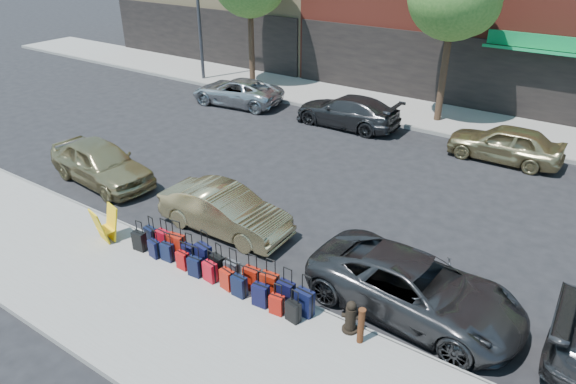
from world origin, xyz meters
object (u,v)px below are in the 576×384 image
Objects in this scene: fire_hydrant at (351,317)px; car_near_2 at (415,288)px; car_far_0 at (237,92)px; car_far_2 at (505,143)px; suitcase_front_5 at (218,265)px; car_far_1 at (347,111)px; car_near_1 at (225,211)px; display_rack at (105,225)px; bollard at (361,325)px; car_near_0 at (101,163)px.

fire_hydrant is 0.16× the size of car_near_2.
car_far_0 is (-13.15, 9.73, -0.05)m from car_near_2.
car_near_2 is 10.06m from car_far_2.
car_far_0 reaches higher than suitcase_front_5.
fire_hydrant is at bearing 28.68° from car_far_1.
car_near_1 is at bearing 7.44° from car_far_1.
car_near_2 is at bearing 1.98° from car_far_2.
car_near_2 reaches higher than car_far_0.
car_far_0 reaches higher than display_rack.
car_near_1 is 9.83m from car_far_1.
car_far_2 is (5.40, 9.74, 0.04)m from car_near_1.
car_near_1 is at bearing 159.72° from bollard.
car_far_2 reaches higher than fire_hydrant.
suitcase_front_5 is at bearing -19.75° from car_far_2.
fire_hydrant is 0.90× the size of bollard.
car_far_0 is 0.97× the size of car_far_1.
fire_hydrant is at bearing -110.92° from car_near_1.
car_far_1 is at bearing 39.20° from car_near_2.
car_near_1 is at bearing 60.44° from display_rack.
suitcase_front_5 is at bearing 161.36° from fire_hydrant.
suitcase_front_5 is 0.22× the size of car_far_2.
car_near_1 is at bearing 90.82° from car_near_2.
fire_hydrant is 16.68m from car_far_0.
suitcase_front_5 is at bearing 12.80° from car_far_1.
display_rack is at bearing 164.56° from fire_hydrant.
display_rack is (-7.28, -0.61, 0.13)m from fire_hydrant.
suitcase_front_5 reaches higher than fire_hydrant.
car_near_2 reaches higher than fire_hydrant.
car_near_1 is (-1.38, 1.91, 0.23)m from suitcase_front_5.
bollard is (4.01, -0.08, 0.16)m from suitcase_front_5.
display_rack is 3.29m from car_near_1.
car_far_2 reaches higher than car_near_2.
car_far_0 is at bearing 126.28° from display_rack.
suitcase_front_5 is 7.22m from car_near_0.
suitcase_front_5 is 0.92× the size of display_rack.
fire_hydrant is 0.18× the size of car_near_0.
suitcase_front_5 is at bearing 29.94° from car_far_0.
suitcase_front_5 is 12.33m from car_far_2.
display_rack is 12.19m from car_far_1.
car_far_0 is 12.68m from car_far_2.
fire_hydrant is (3.67, 0.10, 0.08)m from suitcase_front_5.
car_near_0 is at bearing 91.98° from car_near_2.
car_near_2 is at bearing 41.29° from fire_hydrant.
car_far_1 reaches higher than bollard.
car_near_1 is 0.98× the size of car_far_2.
car_near_2 is (5.87, -0.30, 0.02)m from car_near_1.
suitcase_front_5 is 4.01m from bollard.
bollard is at bearing -95.08° from car_near_0.
display_rack is 0.24× the size of car_near_1.
car_far_0 is 6.01m from car_far_1.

